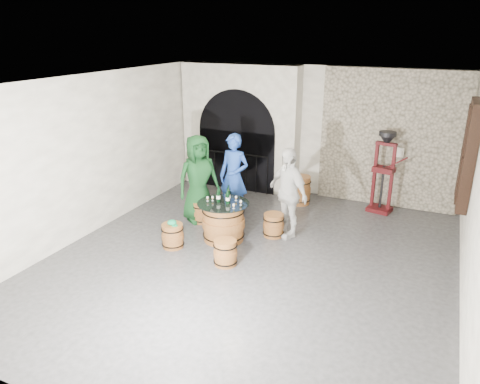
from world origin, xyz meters
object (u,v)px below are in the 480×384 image
at_px(barrel_stool_near_left, 173,236).
at_px(person_green, 198,179).
at_px(person_white, 288,193).
at_px(corking_press, 384,166).
at_px(wine_bottle_left, 218,196).
at_px(side_barrel, 300,190).
at_px(barrel_table, 223,222).
at_px(barrel_stool_far, 233,210).
at_px(wine_bottle_center, 228,197).
at_px(wine_bottle_right, 229,195).
at_px(person_blue, 234,176).
at_px(barrel_stool_right, 274,225).
at_px(barrel_stool_near_right, 225,253).
at_px(barrel_stool_left, 202,212).

relative_size(barrel_stool_near_left, person_green, 0.25).
distance_m(person_white, corking_press, 2.64).
bearing_deg(wine_bottle_left, side_barrel, 70.77).
height_order(barrel_table, person_green, person_green).
bearing_deg(person_green, barrel_stool_far, -28.26).
height_order(person_green, person_white, person_green).
xyz_separation_m(person_white, wine_bottle_left, (-1.18, -0.73, 0.00)).
relative_size(wine_bottle_center, wine_bottle_right, 1.00).
relative_size(barrel_table, person_green, 0.54).
height_order(person_white, wine_bottle_center, person_white).
xyz_separation_m(barrel_table, side_barrel, (0.78, 2.56, -0.05)).
bearing_deg(person_green, person_blue, -14.88).
xyz_separation_m(barrel_stool_right, corking_press, (1.78, 2.28, 0.86)).
bearing_deg(barrel_stool_far, wine_bottle_right, -69.39).
height_order(wine_bottle_center, side_barrel, wine_bottle_center).
bearing_deg(wine_bottle_right, side_barrel, 73.31).
bearing_deg(barrel_table, barrel_stool_near_right, -61.72).
distance_m(barrel_stool_left, wine_bottle_right, 1.21).
bearing_deg(barrel_table, wine_bottle_left, 175.87).
bearing_deg(corking_press, barrel_stool_right, -116.27).
bearing_deg(barrel_stool_near_left, corking_press, 46.54).
bearing_deg(person_green, wine_bottle_left, -92.31).
height_order(barrel_table, wine_bottle_left, wine_bottle_left).
bearing_deg(wine_bottle_right, barrel_stool_right, 29.37).
distance_m(person_green, wine_bottle_center, 1.24).
relative_size(person_green, person_blue, 1.01).
bearing_deg(wine_bottle_right, barrel_stool_left, 152.03).
bearing_deg(side_barrel, barrel_table, -106.95).
distance_m(barrel_stool_near_left, wine_bottle_right, 1.35).
distance_m(person_white, side_barrel, 1.94).
bearing_deg(barrel_stool_near_right, barrel_stool_right, 76.36).
bearing_deg(wine_bottle_center, corking_press, 48.55).
height_order(person_green, side_barrel, person_green).
bearing_deg(wine_bottle_right, person_green, 151.10).
bearing_deg(barrel_stool_far, wine_bottle_left, -80.80).
relative_size(barrel_stool_near_right, person_green, 0.25).
bearing_deg(barrel_stool_left, person_green, 144.00).
distance_m(barrel_stool_left, barrel_stool_right, 1.68).
bearing_deg(person_green, wine_bottle_center, -86.54).
height_order(barrel_stool_right, wine_bottle_left, wine_bottle_left).
xyz_separation_m(barrel_stool_left, barrel_stool_near_right, (1.32, -1.51, 0.00)).
relative_size(person_blue, person_white, 1.03).
height_order(wine_bottle_left, wine_bottle_right, same).
relative_size(wine_bottle_left, wine_bottle_center, 1.00).
xyz_separation_m(person_white, wine_bottle_center, (-0.97, -0.74, 0.00)).
bearing_deg(person_blue, wine_bottle_right, -65.64).
relative_size(barrel_stool_right, wine_bottle_left, 1.47).
bearing_deg(barrel_stool_near_left, wine_bottle_left, 47.97).
bearing_deg(barrel_stool_near_left, barrel_stool_near_right, -9.31).
xyz_separation_m(person_blue, person_white, (1.39, -0.44, -0.02)).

